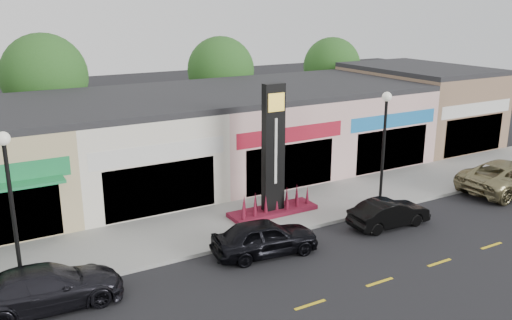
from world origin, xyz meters
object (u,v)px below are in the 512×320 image
at_px(lamp_east_near, 384,138).
at_px(car_black_sedan, 265,237).
at_px(pylon_sign, 273,169).
at_px(car_black_conv, 389,213).
at_px(car_dark_sedan, 46,287).
at_px(car_gold_suv, 509,176).
at_px(lamp_west_near, 11,196).

height_order(lamp_east_near, car_black_sedan, lamp_east_near).
distance_m(pylon_sign, car_black_conv, 5.47).
bearing_deg(car_dark_sedan, car_black_sedan, -88.60).
relative_size(pylon_sign, car_black_conv, 1.61).
distance_m(pylon_sign, car_black_sedan, 4.31).
bearing_deg(lamp_east_near, car_dark_sedan, -174.96).
xyz_separation_m(lamp_east_near, car_black_conv, (-1.21, -1.89, -2.86)).
bearing_deg(pylon_sign, lamp_east_near, -18.75).
height_order(car_black_conv, car_gold_suv, car_gold_suv).
bearing_deg(car_black_conv, car_gold_suv, -84.80).
relative_size(pylon_sign, car_black_sedan, 1.43).
xyz_separation_m(lamp_west_near, lamp_east_near, (16.00, 0.00, 0.00)).
xyz_separation_m(car_dark_sedan, car_gold_suv, (22.92, -0.14, 0.12)).
bearing_deg(car_dark_sedan, car_gold_suv, -87.60).
bearing_deg(car_black_sedan, car_black_conv, -85.91).
bearing_deg(lamp_west_near, lamp_east_near, 0.00).
xyz_separation_m(car_black_sedan, car_black_conv, (6.15, -0.34, -0.10)).
relative_size(lamp_west_near, car_gold_suv, 0.92).
xyz_separation_m(car_dark_sedan, car_black_sedan, (8.06, -0.19, 0.01)).
bearing_deg(lamp_west_near, car_black_conv, -7.27).
xyz_separation_m(lamp_east_near, car_dark_sedan, (-15.42, -1.36, -2.78)).
distance_m(car_black_conv, car_gold_suv, 8.72).
relative_size(lamp_east_near, car_black_sedan, 1.31).
distance_m(lamp_west_near, car_black_sedan, 9.20).
bearing_deg(car_black_sedan, car_dark_sedan, 95.90).
xyz_separation_m(lamp_east_near, car_gold_suv, (7.50, -1.50, -2.65)).
bearing_deg(lamp_west_near, car_dark_sedan, -66.96).
distance_m(pylon_sign, car_dark_sedan, 10.97).
xyz_separation_m(pylon_sign, car_black_conv, (3.79, -3.58, -1.66)).
bearing_deg(car_black_conv, pylon_sign, 49.23).
xyz_separation_m(lamp_west_near, car_black_conv, (14.79, -1.89, -2.86)).
bearing_deg(car_black_conv, car_dark_sedan, 90.52).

